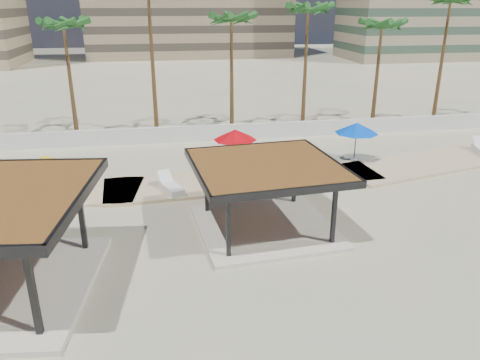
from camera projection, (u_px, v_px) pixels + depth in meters
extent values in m
plane|color=tan|center=(229.00, 240.00, 20.52)|extent=(200.00, 200.00, 0.00)
cube|color=#C6B284|center=(245.00, 180.00, 27.26)|extent=(16.24, 5.11, 0.24)
cube|color=#C6B284|center=(449.00, 160.00, 30.88)|extent=(16.49, 7.75, 0.24)
cube|color=silver|center=(197.00, 133.00, 35.05)|extent=(56.00, 0.30, 1.20)
cube|color=beige|center=(265.00, 227.00, 21.55)|extent=(6.50, 6.50, 0.18)
cube|color=black|center=(228.00, 225.00, 18.43)|extent=(0.18, 0.18, 2.73)
cube|color=black|center=(206.00, 185.00, 22.54)|extent=(0.18, 0.18, 2.73)
cube|color=black|center=(334.00, 213.00, 19.52)|extent=(0.18, 0.18, 2.73)
cube|color=black|center=(295.00, 176.00, 23.63)|extent=(0.18, 0.18, 2.73)
cube|color=brown|center=(266.00, 166.00, 20.50)|extent=(6.70, 6.70, 0.25)
cube|color=black|center=(291.00, 192.00, 17.71)|extent=(6.26, 0.66, 0.31)
cube|color=black|center=(247.00, 147.00, 23.30)|extent=(6.26, 0.66, 0.31)
cube|color=black|center=(197.00, 172.00, 19.76)|extent=(0.66, 6.26, 0.31)
cube|color=black|center=(331.00, 161.00, 21.24)|extent=(0.66, 6.26, 0.31)
cube|color=black|center=(32.00, 288.00, 13.85)|extent=(0.22, 0.22, 3.24)
cube|color=black|center=(81.00, 212.00, 18.90)|extent=(0.22, 0.22, 3.24)
cube|color=black|center=(15.00, 164.00, 19.05)|extent=(7.42, 1.04, 0.37)
cube|color=black|center=(82.00, 197.00, 15.79)|extent=(1.04, 7.42, 0.37)
cylinder|color=beige|center=(51.00, 198.00, 24.41)|extent=(0.46, 0.46, 0.11)
cylinder|color=#262628|center=(48.00, 179.00, 24.04)|extent=(0.06, 0.06, 2.20)
cone|color=yellow|center=(46.00, 161.00, 23.71)|extent=(3.34, 3.34, 0.64)
cylinder|color=beige|center=(235.00, 166.00, 29.19)|extent=(0.46, 0.46, 0.11)
cylinder|color=#262628|center=(235.00, 150.00, 28.82)|extent=(0.06, 0.06, 2.22)
cone|color=#B1020B|center=(235.00, 135.00, 28.48)|extent=(3.23, 3.23, 0.65)
cylinder|color=beige|center=(354.00, 159.00, 30.45)|extent=(0.48, 0.48, 0.12)
cylinder|color=#262628|center=(355.00, 143.00, 30.06)|extent=(0.07, 0.07, 2.30)
cone|color=#0042D2|center=(357.00, 128.00, 29.71)|extent=(3.43, 3.43, 0.67)
cube|color=silver|center=(171.00, 188.00, 25.37)|extent=(1.45, 2.30, 0.30)
cube|color=silver|center=(171.00, 185.00, 25.31)|extent=(1.45, 2.30, 0.07)
cube|color=silver|center=(165.00, 176.00, 25.90)|extent=(0.93, 0.95, 0.55)
cube|color=silver|center=(326.00, 179.00, 26.77)|extent=(1.93, 2.31, 0.32)
cube|color=silver|center=(326.00, 175.00, 26.71)|extent=(1.93, 2.31, 0.07)
cube|color=silver|center=(330.00, 166.00, 27.36)|extent=(1.06, 1.07, 0.57)
cube|color=silver|center=(329.00, 166.00, 28.93)|extent=(1.34, 2.05, 0.27)
cube|color=silver|center=(329.00, 163.00, 28.87)|extent=(1.34, 2.05, 0.06)
cube|color=silver|center=(321.00, 157.00, 29.39)|extent=(0.84, 0.86, 0.49)
cube|color=silver|center=(479.00, 141.00, 32.37)|extent=(0.93, 0.95, 0.58)
cone|color=brown|center=(71.00, 83.00, 34.24)|extent=(0.36, 0.36, 8.57)
ellipsoid|color=#1B4F1C|center=(63.00, 25.00, 32.81)|extent=(3.00, 3.00, 1.80)
cone|color=brown|center=(152.00, 61.00, 35.46)|extent=(0.36, 0.36, 11.24)
cone|color=brown|center=(232.00, 76.00, 36.38)|extent=(0.36, 0.36, 8.87)
ellipsoid|color=#1B4F1C|center=(231.00, 19.00, 34.90)|extent=(3.00, 3.00, 1.80)
cone|color=brown|center=(305.00, 70.00, 37.41)|extent=(0.36, 0.36, 9.54)
ellipsoid|color=#1B4F1C|center=(308.00, 10.00, 35.81)|extent=(3.00, 3.00, 1.80)
cone|color=brown|center=(377.00, 76.00, 38.21)|extent=(0.36, 0.36, 8.35)
ellipsoid|color=#1B4F1C|center=(382.00, 26.00, 36.82)|extent=(3.00, 3.00, 1.80)
cone|color=brown|center=(442.00, 62.00, 39.39)|extent=(0.36, 0.36, 10.20)
ellipsoid|color=#1B4F1C|center=(451.00, 1.00, 37.68)|extent=(3.00, 3.00, 1.80)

